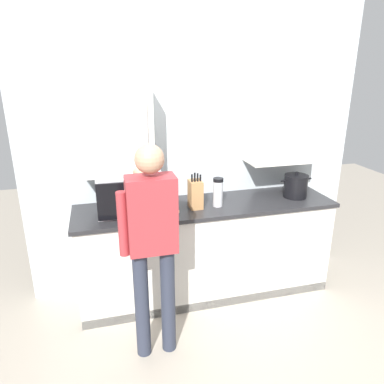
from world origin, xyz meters
The scene contains 8 objects.
ground_plane centered at (0.00, 0.00, 0.00)m, with size 9.73×9.73×0.00m, color #9E9384.
back_wall_tiled centered at (0.00, 1.19, 1.47)m, with size 3.28×0.44×2.83m.
counter_unit centered at (0.00, 0.89, 0.47)m, with size 2.41×0.62×0.94m.
microwave_oven centered at (-0.71, 0.93, 1.11)m, with size 0.57×0.45×0.34m.
stock_pot centered at (0.89, 0.86, 1.05)m, with size 0.32×0.23×0.25m.
thermos_flask centered at (0.09, 0.83, 1.07)m, with size 0.09×0.09×0.26m.
knife_block centered at (-0.12, 0.84, 1.06)m, with size 0.11×0.15×0.33m.
person_figure centered at (-0.61, 0.23, 1.00)m, with size 0.44×0.53×1.66m.
Camera 1 is at (-0.92, -2.07, 2.13)m, focal length 33.59 mm.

